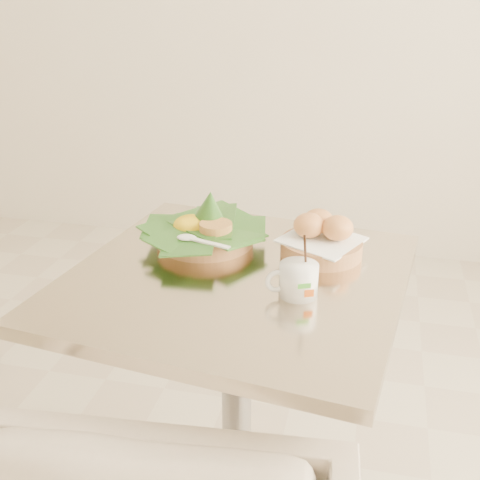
% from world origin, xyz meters
% --- Properties ---
extents(cafe_table, '(0.78, 0.78, 0.75)m').
position_xyz_m(cafe_table, '(0.16, -0.06, 0.53)').
color(cafe_table, gray).
rests_on(cafe_table, floor).
extents(rice_basket, '(0.29, 0.29, 0.15)m').
position_xyz_m(rice_basket, '(0.05, 0.09, 0.79)').
color(rice_basket, '#AE784A').
rests_on(rice_basket, cafe_table).
extents(bread_basket, '(0.21, 0.21, 0.10)m').
position_xyz_m(bread_basket, '(0.33, 0.09, 0.79)').
color(bread_basket, '#AE784A').
rests_on(bread_basket, cafe_table).
extents(coffee_mug, '(0.10, 0.08, 0.14)m').
position_xyz_m(coffee_mug, '(0.30, -0.12, 0.79)').
color(coffee_mug, white).
rests_on(coffee_mug, cafe_table).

